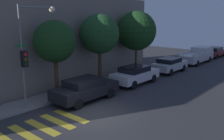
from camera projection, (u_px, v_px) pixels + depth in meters
name	position (u px, v px, depth m)	size (l,w,h in m)	color
ground_plane	(92.00, 115.00, 13.75)	(60.00, 60.00, 0.00)	#333335
sidewalk	(48.00, 98.00, 16.41)	(26.00, 1.91, 0.14)	gray
building_row	(11.00, 42.00, 18.49)	(26.00, 6.00, 6.90)	slate
crosswalk	(34.00, 130.00, 11.94)	(5.03, 2.60, 0.00)	gold
traffic_light_pole	(30.00, 45.00, 14.02)	(2.68, 0.56, 5.99)	slate
sedan_near_corner	(85.00, 89.00, 15.99)	(4.52, 1.89, 1.48)	black
sedan_middle	(135.00, 74.00, 20.00)	(4.38, 1.87, 1.45)	silver
sedan_far_end	(170.00, 65.00, 24.18)	(4.25, 1.85, 1.40)	#B7BABF
pickup_truck	(198.00, 55.00, 29.12)	(5.74, 1.96, 1.75)	#BCBCC1
sedan_tail_of_row	(214.00, 52.00, 33.17)	(4.61, 1.81, 1.34)	maroon
tree_near_corner	(55.00, 42.00, 15.98)	(2.73, 2.73, 5.13)	#42301E
tree_midblock	(100.00, 34.00, 18.97)	(3.04, 3.04, 5.55)	#42301E
tree_far_end	(137.00, 31.00, 22.51)	(3.55, 3.55, 5.83)	#4C3823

